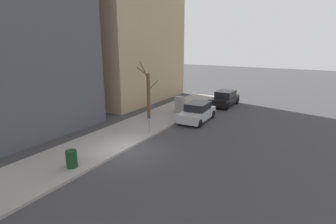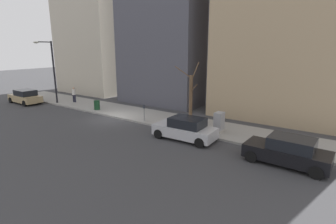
{
  "view_description": "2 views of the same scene",
  "coord_description": "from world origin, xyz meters",
  "px_view_note": "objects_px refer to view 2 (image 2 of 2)",
  "views": [
    {
      "loc": [
        -9.5,
        11.46,
        6.33
      ],
      "look_at": [
        -0.46,
        -4.08,
        1.54
      ],
      "focal_mm": 28.0,
      "sensor_mm": 36.0,
      "label": 1
    },
    {
      "loc": [
        -15.36,
        -16.54,
        6.03
      ],
      "look_at": [
        0.04,
        -5.69,
        1.36
      ],
      "focal_mm": 28.0,
      "sensor_mm": 36.0,
      "label": 2
    }
  ],
  "objects_px": {
    "parked_car_black": "(288,151)",
    "bare_tree": "(191,97)",
    "parked_car_silver": "(185,129)",
    "streetlamp": "(51,67)",
    "parked_car_tan": "(25,97)",
    "parking_meter": "(144,111)",
    "utility_box": "(219,122)",
    "pedestrian_near_meter": "(74,94)",
    "trash_bin": "(97,105)",
    "office_tower_right": "(103,16)"
  },
  "relations": [
    {
      "from": "trash_bin",
      "to": "office_tower_right",
      "type": "distance_m",
      "value": 16.16
    },
    {
      "from": "bare_tree",
      "to": "office_tower_right",
      "type": "relative_size",
      "value": 0.23
    },
    {
      "from": "parked_car_silver",
      "to": "pedestrian_near_meter",
      "type": "xyz_separation_m",
      "value": [
        2.87,
        16.05,
        0.35
      ]
    },
    {
      "from": "office_tower_right",
      "to": "bare_tree",
      "type": "bearing_deg",
      "value": -112.59
    },
    {
      "from": "bare_tree",
      "to": "trash_bin",
      "type": "bearing_deg",
      "value": 100.25
    },
    {
      "from": "streetlamp",
      "to": "pedestrian_near_meter",
      "type": "relative_size",
      "value": 3.92
    },
    {
      "from": "parked_car_black",
      "to": "parked_car_silver",
      "type": "relative_size",
      "value": 1.0
    },
    {
      "from": "parked_car_black",
      "to": "parked_car_tan",
      "type": "height_order",
      "value": "same"
    },
    {
      "from": "parking_meter",
      "to": "trash_bin",
      "type": "distance_m",
      "value": 6.39
    },
    {
      "from": "bare_tree",
      "to": "parked_car_tan",
      "type": "bearing_deg",
      "value": 101.72
    },
    {
      "from": "utility_box",
      "to": "streetlamp",
      "type": "distance_m",
      "value": 19.01
    },
    {
      "from": "trash_bin",
      "to": "pedestrian_near_meter",
      "type": "distance_m",
      "value": 4.93
    },
    {
      "from": "parked_car_silver",
      "to": "utility_box",
      "type": "height_order",
      "value": "utility_box"
    },
    {
      "from": "parking_meter",
      "to": "parked_car_silver",
      "type": "bearing_deg",
      "value": -107.22
    },
    {
      "from": "pedestrian_near_meter",
      "to": "office_tower_right",
      "type": "height_order",
      "value": "office_tower_right"
    },
    {
      "from": "utility_box",
      "to": "streetlamp",
      "type": "bearing_deg",
      "value": 93.11
    },
    {
      "from": "streetlamp",
      "to": "pedestrian_near_meter",
      "type": "bearing_deg",
      "value": -40.87
    },
    {
      "from": "parked_car_silver",
      "to": "parking_meter",
      "type": "bearing_deg",
      "value": 70.98
    },
    {
      "from": "parked_car_tan",
      "to": "pedestrian_near_meter",
      "type": "relative_size",
      "value": 2.55
    },
    {
      "from": "utility_box",
      "to": "bare_tree",
      "type": "distance_m",
      "value": 3.64
    },
    {
      "from": "parked_car_silver",
      "to": "parking_meter",
      "type": "distance_m",
      "value": 5.1
    },
    {
      "from": "utility_box",
      "to": "bare_tree",
      "type": "bearing_deg",
      "value": 67.26
    },
    {
      "from": "parked_car_black",
      "to": "pedestrian_near_meter",
      "type": "distance_m",
      "value": 22.68
    },
    {
      "from": "parked_car_silver",
      "to": "trash_bin",
      "type": "xyz_separation_m",
      "value": [
        1.96,
        11.22,
        -0.14
      ]
    },
    {
      "from": "parked_car_black",
      "to": "utility_box",
      "type": "distance_m",
      "value": 5.69
    },
    {
      "from": "streetlamp",
      "to": "pedestrian_near_meter",
      "type": "distance_m",
      "value": 3.56
    },
    {
      "from": "bare_tree",
      "to": "parking_meter",
      "type": "bearing_deg",
      "value": 124.94
    },
    {
      "from": "parked_car_silver",
      "to": "streetlamp",
      "type": "height_order",
      "value": "streetlamp"
    },
    {
      "from": "parked_car_black",
      "to": "bare_tree",
      "type": "xyz_separation_m",
      "value": [
        3.9,
        8.19,
        1.45
      ]
    },
    {
      "from": "parked_car_silver",
      "to": "pedestrian_near_meter",
      "type": "relative_size",
      "value": 2.56
    },
    {
      "from": "trash_bin",
      "to": "office_tower_right",
      "type": "bearing_deg",
      "value": 43.92
    },
    {
      "from": "parked_car_silver",
      "to": "streetlamp",
      "type": "xyz_separation_m",
      "value": [
        1.34,
        17.37,
        3.28
      ]
    },
    {
      "from": "parked_car_black",
      "to": "streetlamp",
      "type": "relative_size",
      "value": 0.65
    },
    {
      "from": "parked_car_black",
      "to": "parking_meter",
      "type": "height_order",
      "value": "parked_car_black"
    },
    {
      "from": "trash_bin",
      "to": "parked_car_tan",
      "type": "bearing_deg",
      "value": 103.2
    },
    {
      "from": "bare_tree",
      "to": "trash_bin",
      "type": "height_order",
      "value": "bare_tree"
    },
    {
      "from": "office_tower_right",
      "to": "parked_car_tan",
      "type": "bearing_deg",
      "value": 179.1
    },
    {
      "from": "parked_car_black",
      "to": "parked_car_tan",
      "type": "xyz_separation_m",
      "value": [
        0.02,
        26.89,
        0.0
      ]
    },
    {
      "from": "parked_car_black",
      "to": "parking_meter",
      "type": "xyz_separation_m",
      "value": [
        1.74,
        11.28,
        0.24
      ]
    },
    {
      "from": "parked_car_black",
      "to": "parked_car_silver",
      "type": "xyz_separation_m",
      "value": [
        0.24,
        6.41,
        0.0
      ]
    },
    {
      "from": "parked_car_silver",
      "to": "pedestrian_near_meter",
      "type": "distance_m",
      "value": 16.31
    },
    {
      "from": "parked_car_black",
      "to": "parking_meter",
      "type": "distance_m",
      "value": 11.41
    },
    {
      "from": "bare_tree",
      "to": "pedestrian_near_meter",
      "type": "xyz_separation_m",
      "value": [
        -0.8,
        14.28,
        -1.1
      ]
    },
    {
      "from": "utility_box",
      "to": "trash_bin",
      "type": "xyz_separation_m",
      "value": [
        -0.4,
        12.57,
        -0.25
      ]
    },
    {
      "from": "streetlamp",
      "to": "bare_tree",
      "type": "xyz_separation_m",
      "value": [
        2.33,
        -15.6,
        -1.83
      ]
    },
    {
      "from": "streetlamp",
      "to": "office_tower_right",
      "type": "height_order",
      "value": "office_tower_right"
    },
    {
      "from": "pedestrian_near_meter",
      "to": "streetlamp",
      "type": "bearing_deg",
      "value": -139.0
    },
    {
      "from": "parking_meter",
      "to": "utility_box",
      "type": "distance_m",
      "value": 6.27
    },
    {
      "from": "office_tower_right",
      "to": "parking_meter",
      "type": "bearing_deg",
      "value": -122.6
    },
    {
      "from": "parked_car_silver",
      "to": "parking_meter",
      "type": "relative_size",
      "value": 3.15
    }
  ]
}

